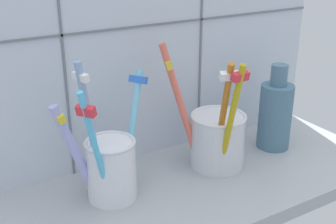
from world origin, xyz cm
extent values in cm
cube|color=#9EA3A8|center=(0.00, 0.00, 1.00)|extent=(64.00, 22.00, 2.00)
cube|color=silver|center=(0.00, 12.00, 22.50)|extent=(64.00, 2.00, 45.00)
cube|color=slate|center=(-10.67, 10.90, 22.50)|extent=(0.30, 0.20, 45.00)
cube|color=slate|center=(10.67, 10.90, 22.50)|extent=(0.30, 0.20, 45.00)
cube|color=slate|center=(0.00, 10.90, 21.87)|extent=(64.00, 0.20, 0.30)
cylinder|color=white|center=(-8.37, 2.74, 5.90)|extent=(6.31, 6.31, 7.79)
torus|color=silver|center=(-8.37, 2.74, 9.79)|extent=(6.50, 6.50, 0.50)
cylinder|color=#88A5D1|center=(-10.61, 2.74, 11.54)|extent=(3.46, 1.73, 18.40)
cube|color=white|center=(-11.53, 2.48, 18.90)|extent=(1.40, 2.53, 0.95)
cylinder|color=#53C3F3|center=(-11.18, -0.09, 10.47)|extent=(4.79, 3.72, 16.34)
cube|color=#E5333F|center=(-12.45, -0.99, 16.18)|extent=(2.14, 2.38, 1.33)
cylinder|color=#A8ABEC|center=(-12.60, 3.15, 9.11)|extent=(5.59, 1.47, 13.77)
cube|color=yellow|center=(-14.25, 3.03, 14.34)|extent=(1.23, 2.01, 1.13)
cylinder|color=#7ACCEF|center=(-4.14, 5.07, 9.83)|extent=(5.41, 4.09, 15.15)
cube|color=blue|center=(-2.48, 6.20, 16.00)|extent=(2.24, 2.59, 1.13)
cylinder|color=silver|center=(8.37, 2.74, 5.84)|extent=(7.97, 7.97, 7.67)
torus|color=silver|center=(8.37, 2.74, 9.67)|extent=(8.07, 8.07, 0.50)
cylinder|color=#E96856|center=(3.41, 4.80, 11.37)|extent=(5.88, 4.08, 18.22)
cube|color=yellow|center=(1.92, 5.71, 17.54)|extent=(1.84, 2.17, 1.29)
cylinder|color=gold|center=(6.93, -1.61, 10.69)|extent=(0.83, 4.41, 16.76)
cube|color=#E5333F|center=(6.94, -3.00, 17.40)|extent=(2.32, 1.09, 1.23)
cylinder|color=#C06C1F|center=(6.88, -0.13, 10.69)|extent=(2.87, 5.73, 16.83)
cube|color=white|center=(6.21, -1.90, 17.30)|extent=(2.81, 1.97, 1.21)
cylinder|color=slate|center=(19.59, 2.89, 7.15)|extent=(5.11, 5.11, 10.31)
cylinder|color=slate|center=(19.59, 2.89, 13.94)|extent=(2.54, 2.54, 3.26)
camera|label=1|loc=(-27.03, -42.48, 33.78)|focal=46.72mm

